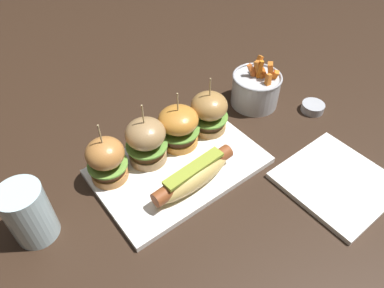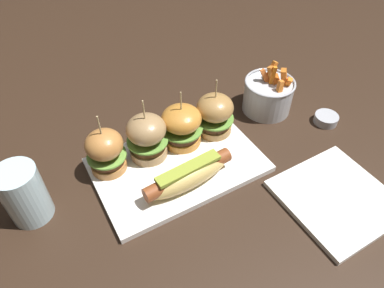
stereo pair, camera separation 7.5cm
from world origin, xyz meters
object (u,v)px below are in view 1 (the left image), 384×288
Objects in this scene: fries_bucket at (256,89)px; side_plate at (336,182)px; hot_dog at (194,175)px; sauce_ramekin at (313,107)px; platter_main at (179,166)px; slider_far_left at (107,160)px; slider_far_right at (209,112)px; slider_center_left at (146,141)px; slider_center_right at (178,127)px; water_glass at (29,213)px.

fries_bucket is 0.31m from side_plate.
hot_dog reaches higher than sauce_ramekin.
platter_main is 2.49× the size of slider_far_left.
side_plate is at bearing -129.84° from sauce_ramekin.
slider_far_right is (0.13, 0.05, 0.06)m from platter_main.
hot_dog is 0.18m from slider_far_left.
fries_bucket reaches higher than platter_main.
slider_center_right is (0.08, -0.00, -0.01)m from slider_center_left.
slider_far_right is 0.68× the size of side_plate.
sauce_ramekin reaches higher than platter_main.
side_plate is (0.25, -0.18, -0.04)m from hot_dog.
water_glass is (-0.70, 0.09, 0.05)m from sauce_ramekin.
hot_dog is 0.18m from slider_far_right.
slider_far_right is at bearing -175.17° from fries_bucket.
hot_dog is 3.45× the size of sauce_ramekin.
slider_center_right is 2.41× the size of sauce_ramekin.
slider_far_right is at bearing 111.15° from side_plate.
slider_center_right reaches higher than fries_bucket.
slider_far_left is 0.54m from sauce_ramekin.
slider_far_left is (-0.13, 0.06, 0.06)m from platter_main.
slider_far_left is at bearing 177.73° from slider_far_right.
water_glass is at bearing -176.97° from fries_bucket.
slider_center_right is at bearing 163.10° from sauce_ramekin.
slider_far_right is at bearing 159.04° from sauce_ramekin.
hot_dog is 1.43× the size of slider_center_right.
sauce_ramekin is at bearing -7.46° from platter_main.
slider_far_left is at bearing 176.56° from slider_center_left.
water_glass is (-0.26, -0.02, -0.01)m from slider_center_left.
slider_center_right reaches higher than sauce_ramekin.
slider_center_right is at bearing 53.66° from platter_main.
slider_far_left is 1.10× the size of fries_bucket.
hot_dog is at bearing -112.51° from slider_center_right.
slider_center_left is 0.08m from slider_center_right.
slider_center_right is 1.14× the size of water_glass.
sauce_ramekin is 0.70m from water_glass.
side_plate is at bearing -101.09° from fries_bucket.
fries_bucket reaches higher than hot_dog.
slider_far_left is 0.69× the size of side_plate.
water_glass is (-0.30, 0.10, 0.02)m from hot_dog.
slider_center_left is at bearing 127.67° from platter_main.
side_plate is (0.11, -0.29, -0.06)m from slider_far_right.
slider_center_left reaches higher than side_plate.
sauce_ramekin is (0.35, -0.11, -0.05)m from slider_center_right.
slider_center_left reaches higher than water_glass.
slider_far_right is 2.47× the size of sauce_ramekin.
hot_dog is at bearing -44.62° from slider_far_left.
fries_bucket is at bearing 22.85° from hot_dog.
slider_far_right is 0.43m from water_glass.
side_plate is (0.20, -0.29, -0.06)m from slider_center_right.
slider_center_right is at bearing 123.79° from side_plate.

